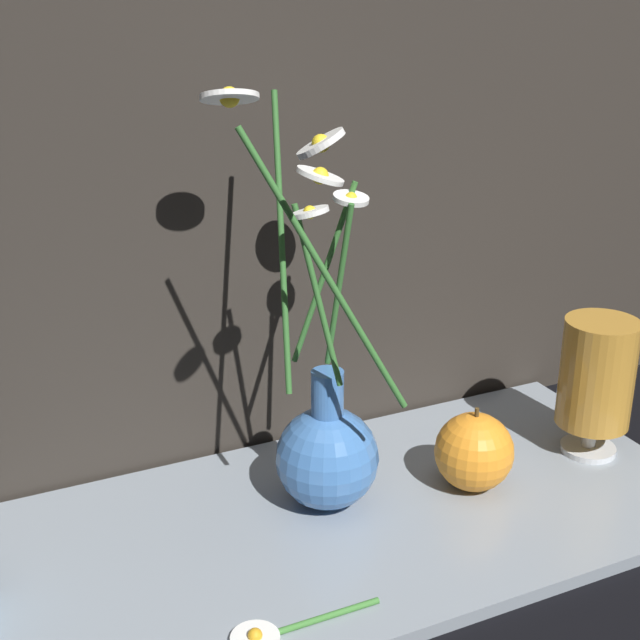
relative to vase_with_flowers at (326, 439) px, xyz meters
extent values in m
plane|color=black|center=(-0.03, -0.03, -0.08)|extent=(6.00, 6.00, 0.00)
cube|color=gray|center=(-0.03, -0.03, -0.07)|extent=(0.72, 0.30, 0.01)
sphere|color=#3F72B7|center=(0.00, 0.00, -0.02)|extent=(0.09, 0.09, 0.09)
cylinder|color=#3F72B7|center=(0.00, 0.00, 0.04)|extent=(0.03, 0.03, 0.05)
cylinder|color=#336B2D|center=(0.01, 0.02, 0.14)|extent=(0.06, 0.02, 0.16)
cylinder|color=white|center=(0.02, 0.05, 0.22)|extent=(0.05, 0.05, 0.02)
sphere|color=yellow|center=(0.02, 0.05, 0.22)|extent=(0.01, 0.01, 0.01)
cylinder|color=#336B2D|center=(0.01, 0.00, 0.14)|extent=(0.02, 0.03, 0.15)
cylinder|color=white|center=(0.03, 0.01, 0.21)|extent=(0.04, 0.04, 0.01)
sphere|color=yellow|center=(0.03, 0.01, 0.21)|extent=(0.01, 0.01, 0.01)
cylinder|color=#336B2D|center=(-0.01, -0.01, 0.14)|extent=(0.03, 0.04, 0.15)
cylinder|color=white|center=(-0.03, -0.03, 0.21)|extent=(0.04, 0.04, 0.01)
sphere|color=yellow|center=(-0.03, -0.03, 0.21)|extent=(0.01, 0.01, 0.01)
cylinder|color=#336B2D|center=(-0.03, 0.01, 0.18)|extent=(0.03, 0.08, 0.23)
cylinder|color=white|center=(-0.07, 0.02, 0.29)|extent=(0.06, 0.05, 0.02)
sphere|color=yellow|center=(-0.07, 0.02, 0.29)|extent=(0.02, 0.02, 0.02)
cylinder|color=#336B2D|center=(-0.03, -0.05, 0.17)|extent=(0.12, 0.06, 0.22)
cylinder|color=white|center=(-0.06, -0.11, 0.28)|extent=(0.04, 0.04, 0.02)
sphere|color=yellow|center=(-0.06, -0.11, 0.28)|extent=(0.01, 0.01, 0.01)
cylinder|color=silver|center=(0.28, -0.03, -0.06)|extent=(0.05, 0.05, 0.01)
cylinder|color=silver|center=(0.28, -0.03, -0.05)|extent=(0.01, 0.01, 0.03)
cylinder|color=#B77F2D|center=(0.28, -0.03, 0.02)|extent=(0.07, 0.07, 0.11)
sphere|color=orange|center=(0.14, -0.03, -0.03)|extent=(0.07, 0.07, 0.07)
cylinder|color=#4C3819|center=(0.14, -0.03, 0.01)|extent=(0.00, 0.00, 0.01)
cylinder|color=#3D7A33|center=(-0.07, -0.14, -0.06)|extent=(0.10, 0.01, 0.01)
cylinder|color=white|center=(-0.12, -0.14, -0.06)|extent=(0.04, 0.04, 0.00)
sphere|color=gold|center=(-0.12, -0.14, -0.06)|extent=(0.01, 0.01, 0.01)
camera|label=1|loc=(-0.30, -0.62, 0.38)|focal=50.00mm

